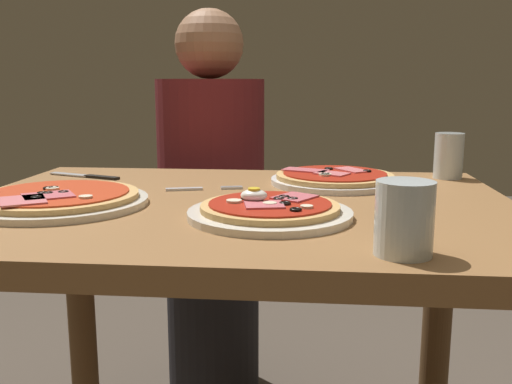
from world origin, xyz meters
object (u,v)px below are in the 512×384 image
pizza_foreground (270,210)px  water_glass_far (448,159)px  pizza_across_left (57,199)px  knife (89,176)px  pizza_across_right (334,178)px  water_glass_near (404,223)px  diner_person (212,218)px  fork (198,189)px  dining_table (237,271)px

pizza_foreground → water_glass_far: (0.38, 0.43, 0.03)m
pizza_across_left → pizza_foreground: bearing=-8.1°
pizza_foreground → knife: size_ratio=1.42×
pizza_across_right → knife: pizza_across_right is taller
pizza_across_right → knife: (-0.56, 0.03, -0.01)m
pizza_across_left → water_glass_near: (0.57, -0.24, 0.03)m
water_glass_far → knife: bearing=-175.2°
pizza_across_left → pizza_across_right: (0.50, 0.27, 0.00)m
pizza_across_right → diner_person: bearing=127.9°
pizza_across_left → fork: pizza_across_left is taller
pizza_foreground → water_glass_far: 0.57m
fork → diner_person: size_ratio=0.13×
diner_person → water_glass_near: bearing=113.4°
pizza_foreground → water_glass_far: water_glass_far is taller
pizza_foreground → pizza_across_left: (-0.38, 0.05, -0.00)m
pizza_across_left → fork: 0.28m
dining_table → knife: knife is taller
pizza_across_left → water_glass_near: water_glass_near is taller
water_glass_far → diner_person: bearing=150.4°
pizza_foreground → water_glass_near: 0.26m
water_glass_near → water_glass_far: bearing=72.4°
pizza_across_right → water_glass_near: size_ratio=2.88×
pizza_across_left → pizza_across_right: size_ratio=1.16×
water_glass_far → fork: bearing=-159.8°
dining_table → fork: 0.20m
pizza_across_right → water_glass_far: (0.26, 0.10, 0.03)m
dining_table → pizza_foreground: 0.21m
pizza_across_left → water_glass_far: (0.76, 0.37, 0.03)m
water_glass_far → pizza_foreground: bearing=-131.6°
pizza_across_right → water_glass_near: (0.07, -0.51, 0.03)m
pizza_across_left → diner_person: bearing=78.2°
pizza_foreground → diner_person: 0.84m
pizza_across_right → water_glass_near: bearing=-82.6°
fork → water_glass_near: bearing=-50.1°
pizza_across_right → diner_person: size_ratio=0.23×
water_glass_far → knife: (-0.83, -0.07, -0.04)m
dining_table → water_glass_far: (0.45, 0.30, 0.18)m
water_glass_near → dining_table: bearing=129.4°
pizza_foreground → fork: (-0.16, 0.23, -0.01)m
pizza_across_left → water_glass_near: bearing=-23.1°
pizza_foreground → pizza_across_left: pizza_foreground is taller
pizza_foreground → water_glass_far: bearing=48.4°
dining_table → pizza_across_left: pizza_across_left is taller
pizza_foreground → knife: (-0.45, 0.36, -0.01)m
pizza_across_left → water_glass_far: 0.85m
knife → diner_person: 0.51m
water_glass_near → knife: water_glass_near is taller
diner_person → pizza_foreground: bearing=106.7°
dining_table → water_glass_near: 0.44m
dining_table → pizza_foreground: size_ratio=3.81×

